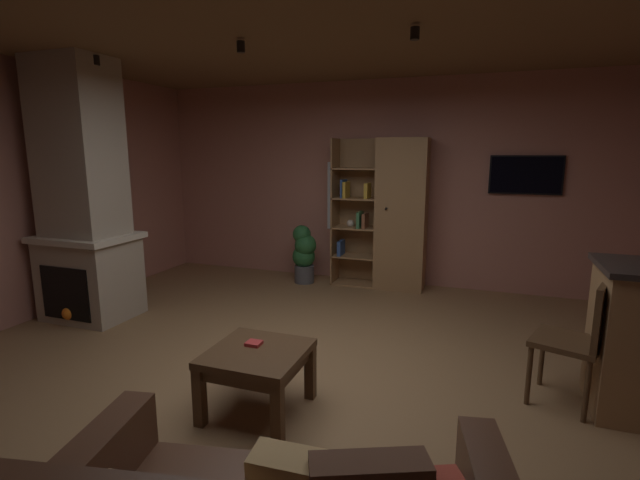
{
  "coord_description": "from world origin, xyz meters",
  "views": [
    {
      "loc": [
        1.26,
        -3.14,
        1.77
      ],
      "look_at": [
        0.0,
        0.4,
        1.05
      ],
      "focal_mm": 25.78,
      "sensor_mm": 36.0,
      "label": 1
    }
  ],
  "objects_px": {
    "bookshelf_cabinet": "(394,215)",
    "coffee_table": "(257,362)",
    "wall_mounted_tv": "(526,175)",
    "stone_fireplace": "(83,205)",
    "table_book_0": "(254,343)",
    "dining_chair": "(580,335)",
    "potted_floor_plant": "(304,253)"
  },
  "relations": [
    {
      "from": "bookshelf_cabinet",
      "to": "coffee_table",
      "type": "height_order",
      "value": "bookshelf_cabinet"
    },
    {
      "from": "wall_mounted_tv",
      "to": "bookshelf_cabinet",
      "type": "bearing_deg",
      "value": -172.18
    },
    {
      "from": "coffee_table",
      "to": "stone_fireplace",
      "type": "bearing_deg",
      "value": 157.25
    },
    {
      "from": "wall_mounted_tv",
      "to": "table_book_0",
      "type": "bearing_deg",
      "value": -119.14
    },
    {
      "from": "bookshelf_cabinet",
      "to": "wall_mounted_tv",
      "type": "height_order",
      "value": "bookshelf_cabinet"
    },
    {
      "from": "stone_fireplace",
      "to": "wall_mounted_tv",
      "type": "height_order",
      "value": "stone_fireplace"
    },
    {
      "from": "coffee_table",
      "to": "dining_chair",
      "type": "relative_size",
      "value": 0.7
    },
    {
      "from": "coffee_table",
      "to": "wall_mounted_tv",
      "type": "distance_m",
      "value": 4.11
    },
    {
      "from": "dining_chair",
      "to": "potted_floor_plant",
      "type": "height_order",
      "value": "dining_chair"
    },
    {
      "from": "stone_fireplace",
      "to": "coffee_table",
      "type": "distance_m",
      "value": 2.91
    },
    {
      "from": "stone_fireplace",
      "to": "coffee_table",
      "type": "bearing_deg",
      "value": -22.75
    },
    {
      "from": "table_book_0",
      "to": "dining_chair",
      "type": "height_order",
      "value": "dining_chair"
    },
    {
      "from": "stone_fireplace",
      "to": "table_book_0",
      "type": "relative_size",
      "value": 26.14
    },
    {
      "from": "wall_mounted_tv",
      "to": "stone_fireplace",
      "type": "bearing_deg",
      "value": -151.31
    },
    {
      "from": "table_book_0",
      "to": "dining_chair",
      "type": "xyz_separation_m",
      "value": [
        2.13,
        0.74,
        0.07
      ]
    },
    {
      "from": "stone_fireplace",
      "to": "potted_floor_plant",
      "type": "distance_m",
      "value": 2.75
    },
    {
      "from": "coffee_table",
      "to": "dining_chair",
      "type": "bearing_deg",
      "value": 21.23
    },
    {
      "from": "bookshelf_cabinet",
      "to": "coffee_table",
      "type": "xyz_separation_m",
      "value": [
        -0.31,
        -3.28,
        -0.61
      ]
    },
    {
      "from": "potted_floor_plant",
      "to": "wall_mounted_tv",
      "type": "relative_size",
      "value": 0.96
    },
    {
      "from": "stone_fireplace",
      "to": "bookshelf_cabinet",
      "type": "height_order",
      "value": "stone_fireplace"
    },
    {
      "from": "coffee_table",
      "to": "wall_mounted_tv",
      "type": "relative_size",
      "value": 0.78
    },
    {
      "from": "coffee_table",
      "to": "wall_mounted_tv",
      "type": "xyz_separation_m",
      "value": [
        1.85,
        3.49,
        1.14
      ]
    },
    {
      "from": "stone_fireplace",
      "to": "table_book_0",
      "type": "xyz_separation_m",
      "value": [
        2.5,
        -1.01,
        -0.76
      ]
    },
    {
      "from": "potted_floor_plant",
      "to": "wall_mounted_tv",
      "type": "height_order",
      "value": "wall_mounted_tv"
    },
    {
      "from": "bookshelf_cabinet",
      "to": "potted_floor_plant",
      "type": "bearing_deg",
      "value": -171.7
    },
    {
      "from": "wall_mounted_tv",
      "to": "coffee_table",
      "type": "bearing_deg",
      "value": -117.91
    },
    {
      "from": "bookshelf_cabinet",
      "to": "wall_mounted_tv",
      "type": "relative_size",
      "value": 2.35
    },
    {
      "from": "stone_fireplace",
      "to": "dining_chair",
      "type": "bearing_deg",
      "value": -3.34
    },
    {
      "from": "stone_fireplace",
      "to": "coffee_table",
      "type": "height_order",
      "value": "stone_fireplace"
    },
    {
      "from": "bookshelf_cabinet",
      "to": "potted_floor_plant",
      "type": "height_order",
      "value": "bookshelf_cabinet"
    },
    {
      "from": "bookshelf_cabinet",
      "to": "dining_chair",
      "type": "xyz_separation_m",
      "value": [
        1.76,
        -2.47,
        -0.44
      ]
    },
    {
      "from": "dining_chair",
      "to": "wall_mounted_tv",
      "type": "distance_m",
      "value": 2.86
    }
  ]
}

